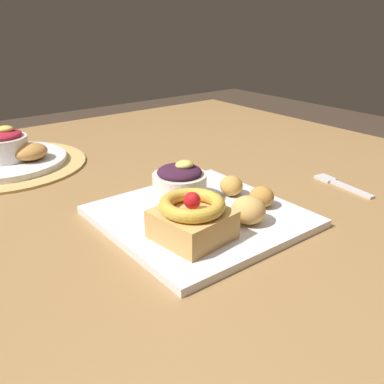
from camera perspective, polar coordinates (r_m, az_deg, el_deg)
dining_table at (r=0.82m, az=-4.82°, el=-4.36°), size 1.27×1.15×0.73m
woven_placemat at (r=0.96m, az=-24.06°, el=3.40°), size 0.33×0.33×0.00m
front_plate at (r=0.65m, az=1.09°, el=-3.33°), size 0.28×0.28×0.01m
cake_slice at (r=0.56m, az=0.02°, el=-3.58°), size 0.10×0.10×0.07m
berry_ramekin at (r=0.67m, az=-1.68°, el=1.15°), size 0.09×0.09×0.07m
fritter_front at (r=0.61m, az=7.68°, el=-2.43°), size 0.05×0.05×0.04m
fritter_middle at (r=0.70m, az=5.37°, el=0.86°), size 0.04×0.04×0.03m
fritter_back at (r=0.67m, az=9.45°, el=-0.64°), size 0.04×0.04×0.03m
back_plate at (r=0.96m, az=-24.14°, el=3.88°), size 0.25×0.25×0.01m
back_ramekin at (r=0.94m, az=-24.31°, el=5.87°), size 0.10×0.10×0.07m
back_pastry at (r=0.92m, az=-21.28°, el=5.16°), size 0.07×0.07×0.03m
fork at (r=0.82m, az=19.43°, el=1.03°), size 0.04×0.13×0.00m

